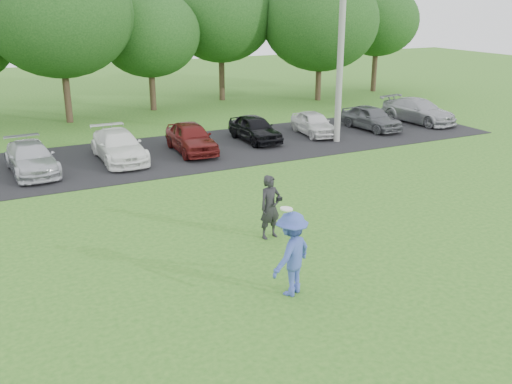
% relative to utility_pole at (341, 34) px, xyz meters
% --- Properties ---
extents(ground, '(100.00, 100.00, 0.00)m').
position_rel_utility_pole_xyz_m(ground, '(-8.20, -11.64, -4.77)').
color(ground, '#2C651D').
rests_on(ground, ground).
extents(parking_lot, '(32.00, 6.50, 0.03)m').
position_rel_utility_pole_xyz_m(parking_lot, '(-8.20, 1.36, -4.75)').
color(parking_lot, black).
rests_on(parking_lot, ground).
extents(utility_pole, '(0.28, 0.28, 9.54)m').
position_rel_utility_pole_xyz_m(utility_pole, '(0.00, 0.00, 0.00)').
color(utility_pole, gray).
rests_on(utility_pole, ground).
extents(frisbee_player, '(1.43, 1.20, 2.06)m').
position_rel_utility_pole_xyz_m(frisbee_player, '(-8.92, -11.34, -3.81)').
color(frisbee_player, '#3B4FA7').
rests_on(frisbee_player, ground).
extents(camera_bystander, '(0.70, 0.51, 1.77)m').
position_rel_utility_pole_xyz_m(camera_bystander, '(-7.87, -8.35, -3.88)').
color(camera_bystander, black).
rests_on(camera_bystander, ground).
extents(parked_cars, '(31.30, 4.94, 1.26)m').
position_rel_utility_pole_xyz_m(parked_cars, '(-8.81, 1.32, -4.15)').
color(parked_cars, '#515458').
rests_on(parked_cars, parking_lot).
extents(tree_row, '(42.39, 9.85, 8.64)m').
position_rel_utility_pole_xyz_m(tree_row, '(-6.68, 11.12, 0.14)').
color(tree_row, '#38281C').
rests_on(tree_row, ground).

